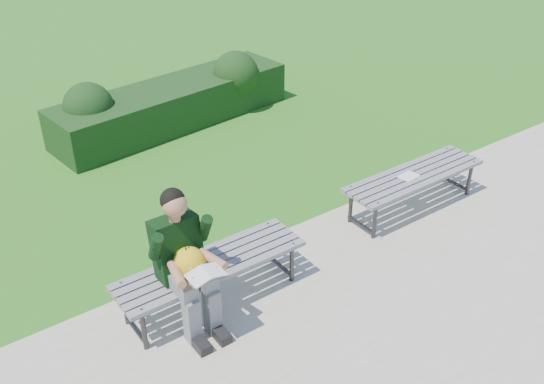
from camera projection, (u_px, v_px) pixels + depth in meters
name	position (u px, v px, depth m)	size (l,w,h in m)	color
ground	(259.00, 242.00, 6.54)	(80.00, 80.00, 0.00)	#2C7117
walkway	(372.00, 336.00, 5.32)	(30.00, 3.50, 0.02)	#B4A697
hedge	(173.00, 101.00, 8.96)	(3.78, 1.37, 0.92)	#163F1A
bench_left	(211.00, 267.00, 5.50)	(1.80, 0.50, 0.46)	slate
bench_right	(414.00, 178.00, 6.89)	(1.80, 0.50, 0.46)	slate
seated_boy	(185.00, 258.00, 5.13)	(0.56, 0.76, 1.31)	gray
paper_sheet	(409.00, 176.00, 6.81)	(0.24, 0.19, 0.01)	white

